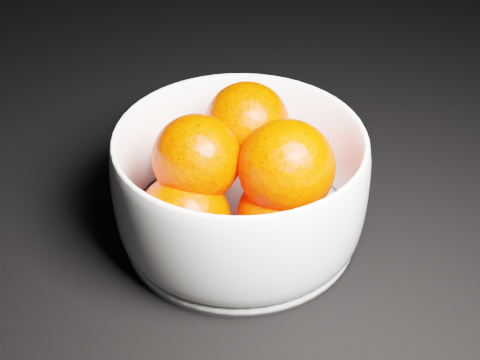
% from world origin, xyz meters
% --- Properties ---
extents(bowl, '(0.24, 0.24, 0.12)m').
position_xyz_m(bowl, '(-0.14, 0.25, 0.06)').
color(bowl, white).
rests_on(bowl, ground).
extents(orange_pile, '(0.19, 0.19, 0.13)m').
position_xyz_m(orange_pile, '(-0.14, 0.25, 0.07)').
color(orange_pile, '#FF2500').
rests_on(orange_pile, bowl).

